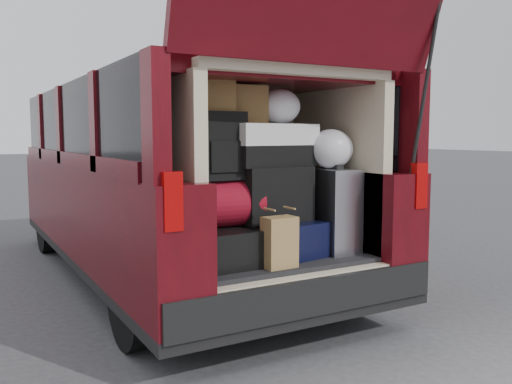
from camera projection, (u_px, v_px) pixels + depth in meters
ground at (281, 343)px, 3.52m from camera, size 80.00×80.00×0.00m
minivan at (174, 183)px, 5.03m from camera, size 1.90×5.35×2.77m
load_floor at (260, 292)px, 3.73m from camera, size 1.24×1.05×0.55m
black_hardshell at (216, 245)px, 3.39m from camera, size 0.44×0.59×0.23m
navy_hardshell at (278, 238)px, 3.62m from camera, size 0.52×0.60×0.23m
silver_roller at (332, 210)px, 3.72m from camera, size 0.24×0.38×0.57m
kraft_bag at (279, 242)px, 3.27m from camera, size 0.21×0.13×0.31m
red_duffel at (224, 203)px, 3.39m from camera, size 0.47×0.32×0.30m
black_soft_case at (271, 194)px, 3.57m from camera, size 0.53×0.34×0.36m
backpack at (220, 146)px, 3.34m from camera, size 0.30×0.19×0.42m
twotone_duffel at (269, 145)px, 3.57m from camera, size 0.66×0.41×0.28m
grocery_sack_lower at (214, 95)px, 3.33m from camera, size 0.26×0.22×0.21m
grocery_sack_upper at (246, 105)px, 3.49m from camera, size 0.27×0.23×0.24m
plastic_bag_center at (279, 107)px, 3.56m from camera, size 0.29×0.27×0.23m
plastic_bag_right at (331, 149)px, 3.69m from camera, size 0.36×0.34×0.27m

